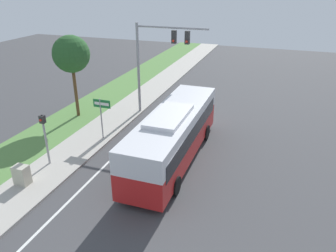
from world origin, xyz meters
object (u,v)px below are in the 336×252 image
(pedestrian_signal, at_px, (44,132))
(utility_cabinet, at_px, (22,175))
(street_sign, at_px, (102,111))
(bus, at_px, (174,133))
(signal_gantry, at_px, (157,53))

(pedestrian_signal, relative_size, utility_cabinet, 2.95)
(pedestrian_signal, relative_size, street_sign, 1.08)
(bus, height_order, street_sign, bus)
(bus, xyz_separation_m, signal_gantry, (-3.40, 6.26, 3.12))
(pedestrian_signal, bearing_deg, street_sign, 71.35)
(street_sign, distance_m, utility_cabinet, 6.38)
(pedestrian_signal, height_order, utility_cabinet, pedestrian_signal)
(signal_gantry, relative_size, street_sign, 2.42)
(bus, relative_size, pedestrian_signal, 3.38)
(signal_gantry, xyz_separation_m, utility_cabinet, (-3.07, -11.41, -4.23))
(bus, height_order, pedestrian_signal, bus)
(street_sign, bearing_deg, utility_cabinet, -101.78)
(utility_cabinet, bearing_deg, bus, 38.54)
(bus, distance_m, pedestrian_signal, 7.17)
(signal_gantry, bearing_deg, bus, -61.49)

